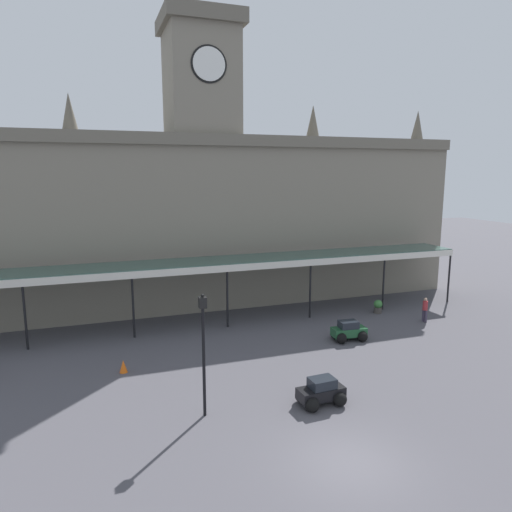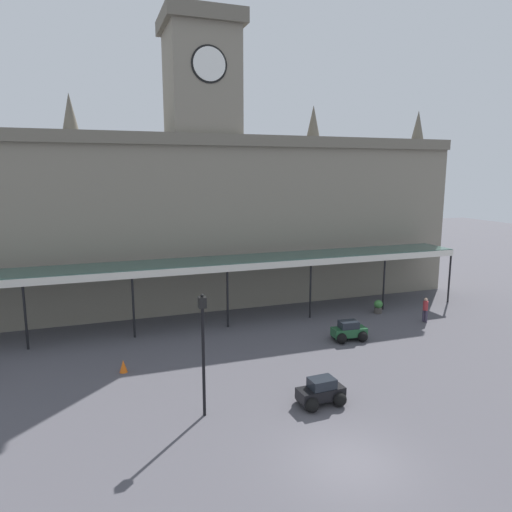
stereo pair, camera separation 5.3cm
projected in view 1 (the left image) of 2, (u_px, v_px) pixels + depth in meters
ground_plane at (351, 463)px, 16.18m from camera, size 140.00×140.00×0.00m
station_building at (204, 211)px, 35.06m from camera, size 39.81×5.69×20.79m
entrance_canopy at (222, 262)px, 30.93m from camera, size 35.62×3.26×4.21m
car_black_sedan at (321, 393)px, 20.23m from camera, size 2.09×1.59×1.19m
car_green_sedan at (349, 332)px, 28.00m from camera, size 2.12×1.64×1.19m
pedestrian_near_entrance at (425, 309)px, 31.36m from camera, size 0.34×0.39×1.67m
victorian_lamppost at (203, 342)px, 18.82m from camera, size 0.30×0.30×5.20m
traffic_cone at (123, 366)px, 23.49m from camera, size 0.40×0.40×0.65m
planter_forecourt_centre at (378, 306)px, 33.38m from camera, size 0.60×0.60×0.96m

